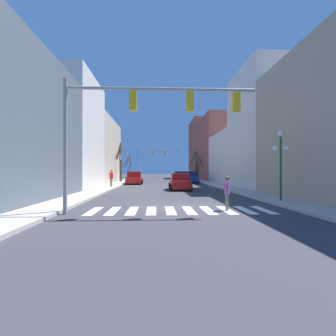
% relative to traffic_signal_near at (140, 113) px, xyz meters
% --- Properties ---
extents(ground_plane, '(240.00, 240.00, 0.00)m').
position_rel_traffic_signal_near_xyz_m(ground_plane, '(1.83, 2.27, -4.45)').
color(ground_plane, '#38383D').
extents(sidewalk_left, '(2.05, 90.00, 0.15)m').
position_rel_traffic_signal_near_xyz_m(sidewalk_left, '(-4.51, 2.27, -4.38)').
color(sidewalk_left, '#ADA89E').
rests_on(sidewalk_left, ground_plane).
extents(sidewalk_right, '(2.05, 90.00, 0.15)m').
position_rel_traffic_signal_near_xyz_m(sidewalk_right, '(8.18, 2.27, -4.38)').
color(sidewalk_right, '#ADA89E').
rests_on(sidewalk_right, ground_plane).
extents(building_row_left, '(6.00, 38.66, 11.35)m').
position_rel_traffic_signal_near_xyz_m(building_row_left, '(-8.54, 15.77, 0.43)').
color(building_row_left, '#515B66').
rests_on(building_row_left, ground_plane).
extents(building_row_right, '(6.00, 60.34, 13.83)m').
position_rel_traffic_signal_near_xyz_m(building_row_right, '(12.21, 28.44, 1.19)').
color(building_row_right, tan).
rests_on(building_row_right, ground_plane).
extents(crosswalk_stripes, '(8.55, 2.60, 0.01)m').
position_rel_traffic_signal_near_xyz_m(crosswalk_stripes, '(1.83, 0.87, -4.45)').
color(crosswalk_stripes, white).
rests_on(crosswalk_stripes, ground_plane).
extents(traffic_signal_near, '(8.45, 0.28, 5.91)m').
position_rel_traffic_signal_near_xyz_m(traffic_signal_near, '(0.00, 0.00, 0.00)').
color(traffic_signal_near, gray).
rests_on(traffic_signal_near, ground_plane).
extents(traffic_signal_far, '(8.96, 0.28, 6.50)m').
position_rel_traffic_signal_near_xyz_m(traffic_signal_far, '(-0.55, 44.16, 0.37)').
color(traffic_signal_far, gray).
rests_on(traffic_signal_far, ground_plane).
extents(street_lamp_right_corner, '(0.95, 0.36, 4.11)m').
position_rel_traffic_signal_near_xyz_m(street_lamp_right_corner, '(8.02, 3.50, -1.39)').
color(street_lamp_right_corner, '#1E4C2D').
rests_on(street_lamp_right_corner, sidewalk_right).
extents(car_driving_toward_lane, '(2.04, 4.80, 1.68)m').
position_rel_traffic_signal_near_xyz_m(car_driving_toward_lane, '(6.01, 28.41, -3.67)').
color(car_driving_toward_lane, navy).
rests_on(car_driving_toward_lane, ground_plane).
extents(car_parked_right_mid, '(2.03, 4.41, 1.60)m').
position_rel_traffic_signal_near_xyz_m(car_parked_right_mid, '(3.01, 13.76, -3.71)').
color(car_parked_right_mid, red).
rests_on(car_parked_right_mid, ground_plane).
extents(car_parked_left_near, '(1.98, 4.88, 1.74)m').
position_rel_traffic_signal_near_xyz_m(car_parked_left_near, '(3.93, 23.03, -3.64)').
color(car_parked_left_near, black).
rests_on(car_parked_left_near, ground_plane).
extents(car_parked_left_far, '(2.20, 4.81, 1.72)m').
position_rel_traffic_signal_near_xyz_m(car_parked_left_far, '(-2.27, 24.60, -3.65)').
color(car_parked_left_far, red).
rests_on(car_parked_left_far, ground_plane).
extents(pedestrian_waiting_at_curb, '(0.37, 0.67, 1.63)m').
position_rel_traffic_signal_near_xyz_m(pedestrian_waiting_at_curb, '(4.09, 0.80, -3.49)').
color(pedestrian_waiting_at_curb, '#7A705B').
rests_on(pedestrian_waiting_at_curb, ground_plane).
extents(pedestrian_crossing_street, '(0.52, 0.69, 1.80)m').
position_rel_traffic_signal_near_xyz_m(pedestrian_crossing_street, '(-4.08, 16.54, -3.24)').
color(pedestrian_crossing_street, '#7A705B').
rests_on(pedestrian_crossing_street, sidewalk_left).
extents(street_tree_right_mid, '(2.51, 2.40, 5.41)m').
position_rel_traffic_signal_near_xyz_m(street_tree_right_mid, '(8.27, 37.69, -1.96)').
color(street_tree_right_mid, '#473828').
rests_on(street_tree_right_mid, sidewalk_right).
extents(street_tree_left_far, '(2.86, 3.47, 6.12)m').
position_rel_traffic_signal_near_xyz_m(street_tree_left_far, '(-4.81, 29.62, -1.48)').
color(street_tree_left_far, brown).
rests_on(street_tree_left_far, sidewalk_left).
extents(street_tree_left_near, '(1.38, 2.53, 4.47)m').
position_rel_traffic_signal_near_xyz_m(street_tree_left_near, '(8.11, 34.15, -2.45)').
color(street_tree_left_near, '#473828').
rests_on(street_tree_left_near, sidewalk_right).
extents(street_tree_right_far, '(1.41, 1.48, 4.75)m').
position_rel_traffic_signal_near_xyz_m(street_tree_right_far, '(-4.31, 37.33, -2.22)').
color(street_tree_right_far, brown).
rests_on(street_tree_right_far, sidewalk_left).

